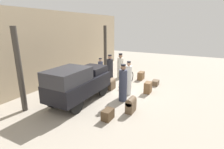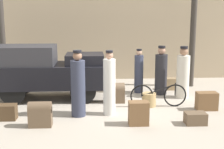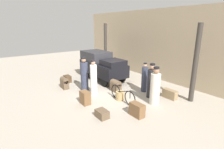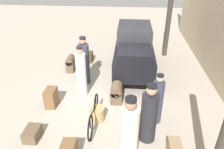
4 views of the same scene
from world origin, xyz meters
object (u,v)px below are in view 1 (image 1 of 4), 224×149
at_px(wicker_basket, 125,82).
at_px(porter_with_bicycle, 120,67).
at_px(bicycle, 128,79).
at_px(trunk_large_brown, 141,76).
at_px(trunk_barrel_dark, 111,84).
at_px(porter_lifting_near_truck, 101,71).
at_px(truck, 78,82).
at_px(porter_carrying_trunk, 110,68).
at_px(conductor_in_dark_uniform, 123,84).
at_px(suitcase_small_leather, 148,88).
at_px(trunk_wicker_pale, 155,83).
at_px(trunk_umber_medium, 107,73).
at_px(suitcase_tan_flat, 108,115).
at_px(porter_standing_middle, 128,79).
at_px(suitcase_black_upright, 131,104).

distance_m(wicker_basket, porter_with_bicycle, 1.73).
relative_size(bicycle, trunk_large_brown, 2.85).
bearing_deg(trunk_barrel_dark, porter_lifting_near_truck, 52.81).
height_order(truck, porter_with_bicycle, truck).
distance_m(bicycle, porter_carrying_trunk, 1.63).
distance_m(conductor_in_dark_uniform, porter_carrying_trunk, 3.60).
relative_size(conductor_in_dark_uniform, suitcase_small_leather, 3.01).
relative_size(conductor_in_dark_uniform, trunk_barrel_dark, 2.90).
height_order(porter_carrying_trunk, trunk_large_brown, porter_carrying_trunk).
bearing_deg(wicker_basket, porter_lifting_near_truck, 92.40).
bearing_deg(trunk_large_brown, bicycle, 164.04).
height_order(porter_lifting_near_truck, porter_with_bicycle, porter_with_bicycle).
bearing_deg(porter_lifting_near_truck, suitcase_small_leather, -98.30).
xyz_separation_m(wicker_basket, trunk_wicker_pale, (0.92, -1.65, -0.05)).
height_order(bicycle, wicker_basket, bicycle).
distance_m(conductor_in_dark_uniform, trunk_large_brown, 3.85).
distance_m(truck, trunk_umber_medium, 4.79).
height_order(porter_carrying_trunk, suitcase_tan_flat, porter_carrying_trunk).
height_order(trunk_wicker_pale, trunk_barrel_dark, trunk_barrel_dark).
bearing_deg(porter_with_bicycle, trunk_wicker_pale, -98.58).
height_order(porter_carrying_trunk, trunk_wicker_pale, porter_carrying_trunk).
relative_size(porter_lifting_near_truck, trunk_barrel_dark, 2.48).
relative_size(porter_standing_middle, trunk_barrel_dark, 2.86).
relative_size(bicycle, porter_carrying_trunk, 1.01).
bearing_deg(trunk_wicker_pale, trunk_umber_medium, 83.51).
height_order(suitcase_black_upright, suitcase_tan_flat, suitcase_black_upright).
bearing_deg(suitcase_black_upright, trunk_umber_medium, 39.62).
bearing_deg(wicker_basket, trunk_umber_medium, 56.96).
xyz_separation_m(truck, suitcase_small_leather, (2.70, -2.68, -0.70)).
relative_size(porter_carrying_trunk, trunk_umber_medium, 2.38).
xyz_separation_m(bicycle, porter_with_bicycle, (1.04, 1.03, 0.44)).
relative_size(bicycle, suitcase_tan_flat, 3.26).
distance_m(porter_lifting_near_truck, trunk_wicker_pale, 3.59).
bearing_deg(suitcase_small_leather, wicker_basket, 70.73).
distance_m(porter_lifting_near_truck, porter_carrying_trunk, 0.80).
bearing_deg(suitcase_small_leather, trunk_barrel_dark, 102.03).
relative_size(trunk_umber_medium, suitcase_tan_flat, 1.36).
bearing_deg(porter_carrying_trunk, trunk_large_brown, -63.02).
distance_m(porter_standing_middle, suitcase_small_leather, 1.26).
height_order(bicycle, suitcase_black_upright, bicycle).
bearing_deg(conductor_in_dark_uniform, wicker_basket, 20.21).
bearing_deg(suitcase_black_upright, porter_with_bicycle, 30.04).
bearing_deg(suitcase_small_leather, bicycle, 61.26).
relative_size(trunk_wicker_pale, suitcase_small_leather, 0.87).
xyz_separation_m(porter_lifting_near_truck, porter_with_bicycle, (1.39, -0.79, 0.06)).
relative_size(wicker_basket, suitcase_small_leather, 0.70).
xyz_separation_m(conductor_in_dark_uniform, trunk_barrel_dark, (1.13, 1.29, -0.52)).
bearing_deg(trunk_umber_medium, trunk_wicker_pale, -96.49).
distance_m(porter_standing_middle, conductor_in_dark_uniform, 0.88).
xyz_separation_m(porter_carrying_trunk, trunk_large_brown, (0.98, -1.92, -0.51)).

